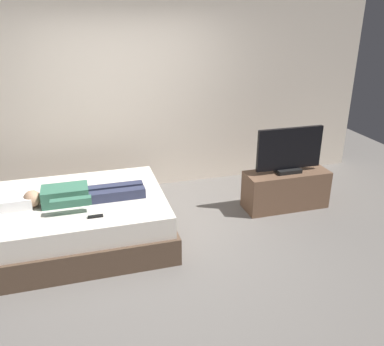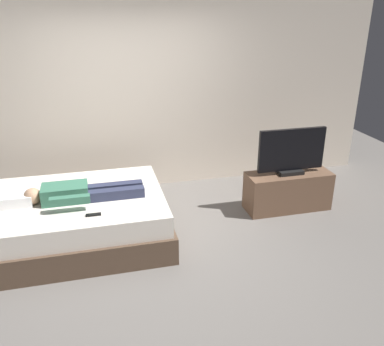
% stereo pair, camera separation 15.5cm
% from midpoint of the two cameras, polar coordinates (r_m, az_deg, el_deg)
% --- Properties ---
extents(ground_plane, '(10.00, 10.00, 0.00)m').
position_cam_midpoint_polar(ground_plane, '(4.61, -4.64, -10.31)').
color(ground_plane, slate).
extents(back_wall, '(6.40, 0.10, 2.80)m').
position_cam_midpoint_polar(back_wall, '(5.78, -4.10, 11.49)').
color(back_wall, beige).
rests_on(back_wall, ground).
extents(bed, '(1.98, 1.55, 0.54)m').
position_cam_midpoint_polar(bed, '(4.77, -14.75, -6.23)').
color(bed, brown).
rests_on(bed, ground).
extents(pillow, '(0.48, 0.34, 0.12)m').
position_cam_midpoint_polar(pillow, '(4.69, -23.35, -3.28)').
color(pillow, white).
rests_on(pillow, bed).
extents(person, '(1.26, 0.46, 0.18)m').
position_cam_midpoint_polar(person, '(4.53, -14.82, -2.74)').
color(person, '#387056').
rests_on(person, bed).
extents(remote, '(0.15, 0.04, 0.02)m').
position_cam_midpoint_polar(remote, '(4.19, -12.62, -5.74)').
color(remote, black).
rests_on(remote, bed).
extents(tv_stand, '(1.10, 0.40, 0.50)m').
position_cam_midpoint_polar(tv_stand, '(5.47, 14.06, -2.45)').
color(tv_stand, brown).
rests_on(tv_stand, ground).
extents(tv, '(0.88, 0.20, 0.59)m').
position_cam_midpoint_polar(tv, '(5.28, 14.59, 2.83)').
color(tv, black).
rests_on(tv, tv_stand).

